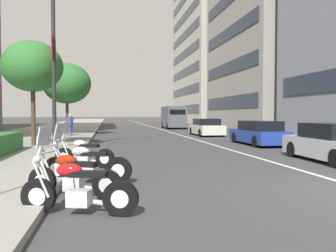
{
  "coord_description": "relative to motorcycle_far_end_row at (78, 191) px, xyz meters",
  "views": [
    {
      "loc": [
        -6.25,
        5.82,
        1.73
      ],
      "look_at": [
        11.71,
        2.64,
        1.09
      ],
      "focal_mm": 36.24,
      "sensor_mm": 36.0,
      "label": 1
    }
  ],
  "objects": [
    {
      "name": "street_tree_mid_sidewalk",
      "position": [
        21.97,
        2.67,
        3.74
      ],
      "size": [
        3.76,
        3.76,
        5.6
      ],
      "color": "#473323",
      "rests_on": "sidewalk_right_plaza"
    },
    {
      "name": "motorcycle_by_sign_pole",
      "position": [
        5.32,
        0.28,
        0.03
      ],
      "size": [
        1.02,
        1.95,
        1.47
      ],
      "rotation": [
        0.0,
        0.0,
        1.13
      ],
      "color": "black",
      "rests_on": "ground"
    },
    {
      "name": "car_following_behind",
      "position": [
        20.24,
        -8.29,
        0.23
      ],
      "size": [
        4.37,
        1.92,
        1.36
      ],
      "rotation": [
        0.0,
        0.0,
        -0.0
      ],
      "color": "beige",
      "rests_on": "ground"
    },
    {
      "name": "motorcycle_far_end_row",
      "position": [
        0.0,
        0.0,
        0.0
      ],
      "size": [
        0.82,
        2.02,
        1.08
      ],
      "rotation": [
        0.0,
        0.0,
        1.27
      ],
      "color": "black",
      "rests_on": "ground"
    },
    {
      "name": "motorcycle_second_in_row",
      "position": [
        2.71,
        0.03,
        0.04
      ],
      "size": [
        0.8,
        2.2,
        1.49
      ],
      "rotation": [
        0.0,
        0.0,
        1.31
      ],
      "color": "black",
      "rests_on": "ground"
    },
    {
      "name": "lane_centre_stripe",
      "position": [
        35.29,
        -6.34,
        -0.4
      ],
      "size": [
        110.0,
        0.16,
        0.01
      ],
      "primitive_type": "cube",
      "color": "silver",
      "rests_on": "ground"
    },
    {
      "name": "delivery_van_ahead",
      "position": [
        33.57,
        -8.18,
        0.99
      ],
      "size": [
        5.12,
        2.2,
        2.62
      ],
      "rotation": [
        0.0,
        0.0,
        0.0
      ],
      "color": "#4C5156",
      "rests_on": "ground"
    },
    {
      "name": "street_lamp_with_banners",
      "position": [
        10.63,
        1.63,
        4.53
      ],
      "size": [
        1.26,
        2.34,
        7.93
      ],
      "color": "#232326",
      "rests_on": "sidewalk_right_plaza"
    },
    {
      "name": "car_lead_in_lane",
      "position": [
        5.08,
        -8.6,
        0.24
      ],
      "size": [
        4.41,
        2.03,
        1.4
      ],
      "rotation": [
        0.0,
        0.0,
        -0.05
      ],
      "color": "#B7B7BC",
      "rests_on": "ground"
    },
    {
      "name": "sidewalk_right_plaza",
      "position": [
        30.29,
        4.85,
        -0.33
      ],
      "size": [
        160.0,
        8.56,
        0.15
      ],
      "primitive_type": "cube",
      "color": "gray",
      "rests_on": "ground"
    },
    {
      "name": "street_tree_by_lamp_post",
      "position": [
        12.05,
        3.19,
        3.7
      ],
      "size": [
        2.98,
        2.98,
        5.24
      ],
      "color": "#473323",
      "rests_on": "sidewalk_right_plaza"
    },
    {
      "name": "pedestrian_on_plaza",
      "position": [
        19.99,
        2.26,
        0.53
      ],
      "size": [
        0.44,
        0.48,
        1.57
      ],
      "rotation": [
        0.0,
        0.0,
        5.66
      ],
      "color": "#33478C",
      "rests_on": "sidewalk_right_plaza"
    },
    {
      "name": "office_tower_far_left_down_avenue",
      "position": [
        58.61,
        -23.81,
        16.19
      ],
      "size": [
        24.12,
        17.22,
        33.19
      ],
      "color": "#B7B2A3",
      "rests_on": "ground"
    },
    {
      "name": "car_mid_block_traffic",
      "position": [
        11.91,
        -8.9,
        0.23
      ],
      "size": [
        4.55,
        1.9,
        1.35
      ],
      "rotation": [
        0.0,
        0.0,
        -0.01
      ],
      "color": "navy",
      "rests_on": "ground"
    },
    {
      "name": "motorcycle_nearest_camera",
      "position": [
        1.23,
        0.22,
        0.02
      ],
      "size": [
        1.01,
        1.96,
        1.47
      ],
      "rotation": [
        0.0,
        0.0,
        1.14
      ],
      "color": "black",
      "rests_on": "ground"
    }
  ]
}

